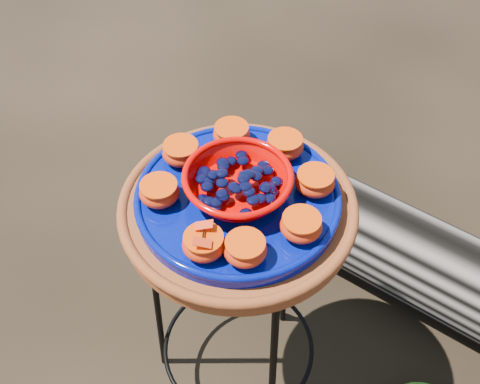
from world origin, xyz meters
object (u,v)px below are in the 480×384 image
Objects in this scene: plant_stand at (238,307)px; driftwood_log at (411,256)px; terracotta_saucer at (238,210)px; cobalt_plate at (238,199)px; red_bowl at (238,185)px.

driftwood_log is (0.23, 0.57, -0.21)m from plant_stand.
terracotta_saucer is 0.03m from cobalt_plate.
terracotta_saucer is at bearing 0.00° from plant_stand.
cobalt_plate is at bearing -111.48° from driftwood_log.
red_bowl is at bearing -111.48° from driftwood_log.
cobalt_plate is at bearing 0.00° from terracotta_saucer.
plant_stand is 0.47× the size of driftwood_log.
red_bowl is (0.00, 0.00, 0.04)m from cobalt_plate.
plant_stand is at bearing 0.00° from terracotta_saucer.
plant_stand is 0.37m from terracotta_saucer.
red_bowl is 0.14× the size of driftwood_log.
cobalt_plate is at bearing 0.00° from red_bowl.
red_bowl is (0.00, 0.00, 0.44)m from plant_stand.
red_bowl is at bearing 0.00° from cobalt_plate.
cobalt_plate is 2.00× the size of red_bowl.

